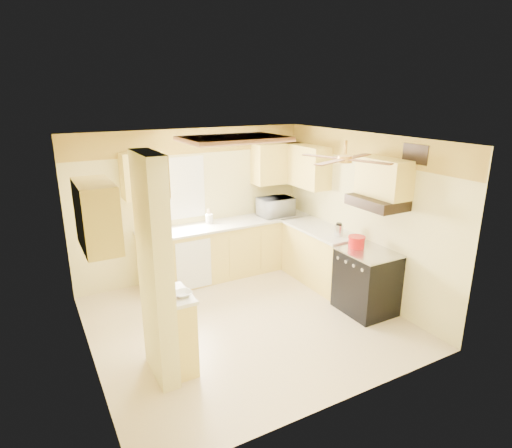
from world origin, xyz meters
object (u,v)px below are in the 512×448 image
kettle (339,230)px  microwave (276,207)px  stove (367,281)px  dutch_oven (357,242)px  bowl (183,294)px

kettle → microwave: bearing=100.4°
stove → dutch_oven: 0.58m
microwave → kettle: bearing=101.0°
stove → dutch_oven: (-0.04, 0.22, 0.54)m
microwave → dutch_oven: 1.91m
stove → microwave: (-0.24, 2.12, 0.64)m
stove → kettle: (0.02, 0.69, 0.57)m
stove → microwave: 2.23m
stove → kettle: 0.90m
microwave → bowl: microwave is taller
stove → bowl: 2.81m
dutch_oven → kettle: kettle is taller
dutch_oven → kettle: 0.48m
microwave → stove: bearing=97.1°
bowl → stove: bearing=1.7°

